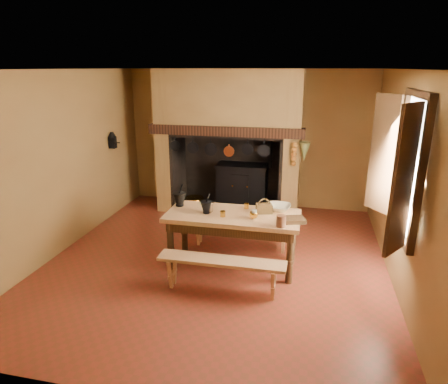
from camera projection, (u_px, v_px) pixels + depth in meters
name	position (u px, v px, depth m)	size (l,w,h in m)	color
floor	(217.00, 260.00, 6.11)	(5.50, 5.50, 0.00)	maroon
ceiling	(216.00, 69.00, 5.27)	(5.50, 5.50, 0.00)	silver
back_wall	(248.00, 139.00, 8.25)	(5.00, 0.02, 2.80)	olive
wall_left	(61.00, 163.00, 6.21)	(0.02, 5.50, 2.80)	olive
wall_right	(404.00, 182.00, 5.17)	(0.02, 5.50, 2.80)	olive
wall_front	(134.00, 258.00, 3.13)	(5.00, 0.02, 2.80)	olive
chimney_breast	(229.00, 121.00, 7.78)	(2.95, 0.96, 2.80)	olive
iron_range	(243.00, 186.00, 8.25)	(1.12, 0.55, 1.60)	black
hearth_pans	(193.00, 203.00, 8.36)	(0.51, 0.62, 0.20)	gold
hanging_pans	(222.00, 149.00, 7.46)	(1.92, 0.29, 0.27)	black
onion_string	(294.00, 154.00, 7.17)	(0.12, 0.10, 0.46)	#B97822
herb_bunch	(304.00, 152.00, 7.12)	(0.20, 0.20, 0.35)	brown
window	(400.00, 166.00, 4.74)	(0.39, 1.75, 1.76)	white
wall_coffee_mill	(112.00, 139.00, 7.60)	(0.23, 0.16, 0.31)	black
work_table	(233.00, 222.00, 5.74)	(1.90, 0.85, 0.82)	tan
bench_front	(222.00, 268.00, 5.16)	(1.66, 0.29, 0.47)	tan
bench_back	(241.00, 227.00, 6.44)	(1.71, 0.30, 0.48)	tan
mortar_large	(180.00, 199.00, 5.99)	(0.21, 0.21, 0.35)	black
mortar_small	(206.00, 207.00, 5.69)	(0.17, 0.17, 0.29)	black
coffee_grinder	(208.00, 208.00, 5.75)	(0.15, 0.12, 0.17)	#3A2312
brass_mug_a	(223.00, 214.00, 5.58)	(0.07, 0.07, 0.08)	gold
brass_mug_b	(246.00, 206.00, 5.90)	(0.07, 0.07, 0.08)	gold
mixing_bowl	(279.00, 207.00, 5.83)	(0.35, 0.35, 0.09)	beige
stoneware_crock	(281.00, 221.00, 5.21)	(0.13, 0.13, 0.16)	#502D1D
glass_jar	(254.00, 214.00, 5.51)	(0.07, 0.07, 0.12)	beige
wicker_basket	(264.00, 208.00, 5.72)	(0.26, 0.22, 0.22)	#442F14
wooden_tray	(293.00, 220.00, 5.40)	(0.32, 0.23, 0.06)	#3A2312
brass_cup	(254.00, 215.00, 5.51)	(0.12, 0.12, 0.09)	gold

